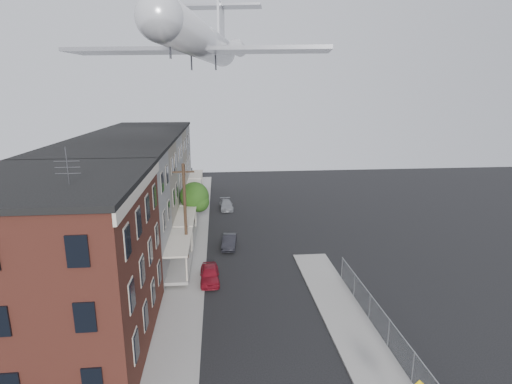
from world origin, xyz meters
TOP-DOWN VIEW (x-y plane):
  - sidewalk_left at (-5.50, 24.00)m, footprint 3.00×62.00m
  - sidewalk_right at (5.50, 6.00)m, footprint 3.00×26.00m
  - curb_left at (-4.05, 24.00)m, footprint 0.15×62.00m
  - curb_right at (4.05, 6.00)m, footprint 0.15×26.00m
  - corner_building at (-12.00, 7.00)m, footprint 10.31×12.30m
  - row_house_a at (-11.96, 16.50)m, footprint 11.98×7.00m
  - row_house_b at (-11.96, 23.50)m, footprint 11.98×7.00m
  - row_house_c at (-11.96, 30.50)m, footprint 11.98×7.00m
  - row_house_d at (-11.96, 37.50)m, footprint 11.98×7.00m
  - row_house_e at (-11.96, 44.50)m, footprint 11.98×7.00m
  - chainlink_fence at (7.00, 5.00)m, footprint 0.06×18.06m
  - utility_pole at (-5.60, 18.00)m, footprint 1.80×0.26m
  - street_tree at (-5.27, 27.92)m, footprint 3.22×3.20m
  - car_near at (-3.60, 14.61)m, footprint 1.63×3.78m
  - car_mid at (-1.80, 21.71)m, footprint 1.66×3.79m
  - car_far at (-1.80, 34.95)m, footprint 1.84×4.02m
  - airplane at (-3.92, 24.24)m, footprint 23.36×26.69m

SIDE VIEW (x-z plane):
  - sidewalk_left at x=-5.50m, z-range 0.00..0.12m
  - sidewalk_right at x=5.50m, z-range 0.00..0.12m
  - curb_left at x=-4.05m, z-range 0.00..0.14m
  - curb_right at x=4.05m, z-range 0.00..0.14m
  - car_far at x=-1.80m, z-range 0.00..1.14m
  - car_mid at x=-1.80m, z-range 0.00..1.21m
  - car_near at x=-3.60m, z-range 0.00..1.27m
  - chainlink_fence at x=7.00m, z-range 0.05..1.95m
  - street_tree at x=-5.27m, z-range 0.85..6.05m
  - utility_pole at x=-5.60m, z-range 0.17..9.17m
  - row_house_a at x=-11.96m, z-range -0.02..10.28m
  - row_house_b at x=-11.96m, z-range -0.02..10.28m
  - row_house_c at x=-11.96m, z-range -0.02..10.28m
  - row_house_d at x=-11.96m, z-range -0.02..10.28m
  - row_house_e at x=-11.96m, z-range -0.02..10.28m
  - corner_building at x=-12.00m, z-range -0.91..11.24m
  - airplane at x=-3.92m, z-range 15.41..23.08m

